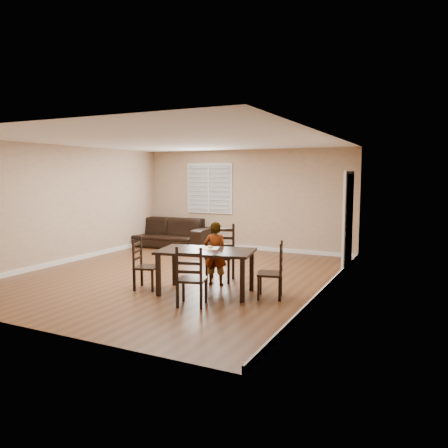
% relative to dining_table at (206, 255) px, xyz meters
% --- Properties ---
extents(ground, '(7.00, 7.00, 0.00)m').
position_rel_dining_table_xyz_m(ground, '(-1.17, 0.93, -0.67)').
color(ground, brown).
rests_on(ground, ground).
extents(room, '(6.04, 7.04, 2.72)m').
position_rel_dining_table_xyz_m(room, '(-1.13, 1.11, 1.14)').
color(room, tan).
rests_on(room, ground).
extents(dining_table, '(1.75, 1.20, 0.75)m').
position_rel_dining_table_xyz_m(dining_table, '(0.00, 0.00, 0.00)').
color(dining_table, black).
rests_on(dining_table, ground).
extents(chair_near, '(0.58, 0.55, 1.09)m').
position_rel_dining_table_xyz_m(chair_near, '(-0.20, 1.02, -0.17)').
color(chair_near, black).
rests_on(chair_near, ground).
extents(chair_far, '(0.52, 0.50, 0.95)m').
position_rel_dining_table_xyz_m(chair_far, '(0.17, -0.83, -0.23)').
color(chair_far, black).
rests_on(chair_far, ground).
extents(chair_left, '(0.48, 0.50, 0.92)m').
position_rel_dining_table_xyz_m(chair_left, '(-1.19, -0.24, -0.25)').
color(chair_left, black).
rests_on(chair_left, ground).
extents(chair_right, '(0.50, 0.52, 0.94)m').
position_rel_dining_table_xyz_m(chair_right, '(1.20, 0.24, -0.24)').
color(chair_right, black).
rests_on(chair_right, ground).
extents(child, '(0.47, 0.36, 1.18)m').
position_rel_dining_table_xyz_m(child, '(-0.11, 0.57, -0.08)').
color(child, gray).
rests_on(child, ground).
extents(napkin, '(0.41, 0.41, 0.00)m').
position_rel_dining_table_xyz_m(napkin, '(-0.03, 0.18, 0.09)').
color(napkin, white).
rests_on(napkin, dining_table).
extents(donut, '(0.10, 0.10, 0.03)m').
position_rel_dining_table_xyz_m(donut, '(-0.01, 0.18, 0.11)').
color(donut, '#B07A3F').
rests_on(donut, napkin).
extents(sofa, '(2.83, 1.30, 0.80)m').
position_rel_dining_table_xyz_m(sofa, '(-3.44, 3.86, -0.27)').
color(sofa, black).
rests_on(sofa, ground).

